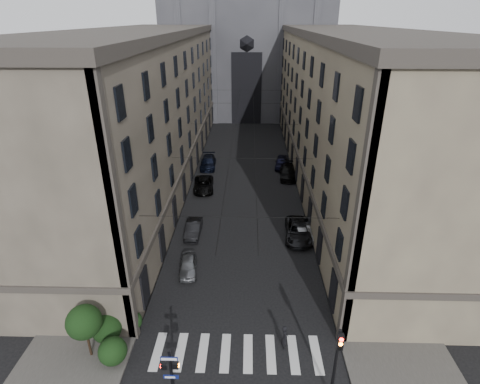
# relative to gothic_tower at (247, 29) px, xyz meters

# --- Properties ---
(sidewalk_left) EXTENTS (7.00, 80.00, 0.15)m
(sidewalk_left) POSITION_rel_gothic_tower_xyz_m (-10.50, -38.96, -17.72)
(sidewalk_left) COLOR #383533
(sidewalk_left) RESTS_ON ground
(sidewalk_right) EXTENTS (7.00, 80.00, 0.15)m
(sidewalk_right) POSITION_rel_gothic_tower_xyz_m (10.50, -38.96, -17.72)
(sidewalk_right) COLOR #383533
(sidewalk_right) RESTS_ON ground
(zebra_crossing) EXTENTS (11.00, 3.20, 0.01)m
(zebra_crossing) POSITION_rel_gothic_tower_xyz_m (0.00, -69.96, -17.79)
(zebra_crossing) COLOR beige
(zebra_crossing) RESTS_ON ground
(building_left) EXTENTS (13.60, 60.60, 18.85)m
(building_left) POSITION_rel_gothic_tower_xyz_m (-13.44, -38.96, -8.45)
(building_left) COLOR #474136
(building_left) RESTS_ON ground
(building_right) EXTENTS (13.60, 60.60, 18.85)m
(building_right) POSITION_rel_gothic_tower_xyz_m (13.44, -38.96, -8.45)
(building_right) COLOR brown
(building_right) RESTS_ON ground
(gothic_tower) EXTENTS (35.00, 23.00, 58.00)m
(gothic_tower) POSITION_rel_gothic_tower_xyz_m (0.00, 0.00, 0.00)
(gothic_tower) COLOR #2D2D33
(gothic_tower) RESTS_ON ground
(pedestrian_signal_left) EXTENTS (1.02, 0.38, 4.00)m
(pedestrian_signal_left) POSITION_rel_gothic_tower_xyz_m (-3.51, -73.46, -15.48)
(pedestrian_signal_left) COLOR black
(pedestrian_signal_left) RESTS_ON ground
(traffic_light_right) EXTENTS (0.34, 0.50, 5.20)m
(traffic_light_right) POSITION_rel_gothic_tower_xyz_m (5.60, -73.04, -14.51)
(traffic_light_right) COLOR black
(traffic_light_right) RESTS_ON ground
(shrub_cluster) EXTENTS (3.90, 4.40, 3.90)m
(shrub_cluster) POSITION_rel_gothic_tower_xyz_m (-8.72, -69.95, -16.00)
(shrub_cluster) COLOR black
(shrub_cluster) RESTS_ON sidewalk_left
(tram_wires) EXTENTS (14.00, 60.00, 0.43)m
(tram_wires) POSITION_rel_gothic_tower_xyz_m (0.00, -39.33, -10.55)
(tram_wires) COLOR black
(tram_wires) RESTS_ON ground
(car_left_near) EXTENTS (1.91, 3.89, 1.28)m
(car_left_near) POSITION_rel_gothic_tower_xyz_m (-4.51, -61.29, -17.16)
(car_left_near) COLOR slate
(car_left_near) RESTS_ON ground
(car_left_midnear) EXTENTS (1.46, 4.12, 1.36)m
(car_left_midnear) POSITION_rel_gothic_tower_xyz_m (-4.90, -55.22, -17.12)
(car_left_midnear) COLOR black
(car_left_midnear) RESTS_ON ground
(car_left_midfar) EXTENTS (2.88, 5.47, 1.47)m
(car_left_midfar) POSITION_rel_gothic_tower_xyz_m (-5.10, -44.28, -17.07)
(car_left_midfar) COLOR black
(car_left_midfar) RESTS_ON ground
(car_left_far) EXTENTS (2.39, 5.42, 1.55)m
(car_left_far) POSITION_rel_gothic_tower_xyz_m (-5.36, -36.32, -17.02)
(car_left_far) COLOR black
(car_left_far) RESTS_ON ground
(car_right_near) EXTENTS (1.70, 3.98, 1.28)m
(car_right_near) POSITION_rel_gothic_tower_xyz_m (6.20, -55.51, -17.16)
(car_right_near) COLOR gray
(car_right_near) RESTS_ON ground
(car_right_midnear) EXTENTS (2.94, 5.70, 1.54)m
(car_right_midnear) POSITION_rel_gothic_tower_xyz_m (5.68, -55.47, -17.03)
(car_right_midnear) COLOR black
(car_right_midnear) RESTS_ON ground
(car_right_midfar) EXTENTS (2.44, 5.50, 1.57)m
(car_right_midfar) POSITION_rel_gothic_tower_xyz_m (6.04, -39.84, -17.01)
(car_right_midfar) COLOR black
(car_right_midfar) RESTS_ON ground
(car_right_far) EXTENTS (2.51, 4.89, 1.59)m
(car_right_far) POSITION_rel_gothic_tower_xyz_m (5.53, -36.02, -17.00)
(car_right_far) COLOR black
(car_right_far) RESTS_ON ground
(pedestrian) EXTENTS (0.46, 0.69, 1.88)m
(pedestrian) POSITION_rel_gothic_tower_xyz_m (3.18, -69.44, -16.86)
(pedestrian) COLOR black
(pedestrian) RESTS_ON ground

